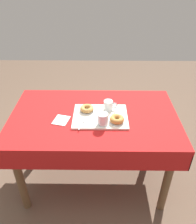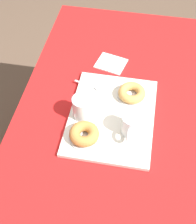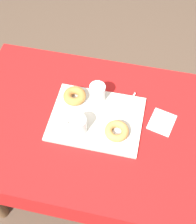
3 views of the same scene
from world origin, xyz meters
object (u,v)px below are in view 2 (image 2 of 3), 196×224
(tea_mug_left, at_px, (131,125))
(dining_table, at_px, (118,123))
(teaspoon_near, at_px, (95,87))
(paper_napkin, at_px, (111,64))
(water_glass_near, at_px, (83,108))
(sugar_donut_right, at_px, (84,134))
(serving_tray, at_px, (112,116))
(donut_plate_right, at_px, (84,137))
(donut_plate_left, at_px, (131,96))
(sugar_donut_left, at_px, (132,93))

(tea_mug_left, bearing_deg, dining_table, 25.37)
(teaspoon_near, distance_m, paper_napkin, 0.18)
(water_glass_near, distance_m, sugar_donut_right, 0.11)
(serving_tray, xyz_separation_m, sugar_donut_right, (-0.12, 0.08, 0.03))
(donut_plate_right, height_order, sugar_donut_right, sugar_donut_right)
(donut_plate_left, xyz_separation_m, teaspoon_near, (0.02, 0.15, 0.00))
(water_glass_near, height_order, sugar_donut_left, water_glass_near)
(dining_table, xyz_separation_m, serving_tray, (-0.05, 0.02, 0.11))
(donut_plate_right, height_order, paper_napkin, donut_plate_right)
(donut_plate_left, xyz_separation_m, sugar_donut_left, (0.00, 0.00, 0.02))
(dining_table, height_order, sugar_donut_right, sugar_donut_right)
(water_glass_near, bearing_deg, dining_table, -62.42)
(serving_tray, relative_size, tea_mug_left, 3.80)
(sugar_donut_left, bearing_deg, dining_table, 144.90)
(dining_table, relative_size, sugar_donut_left, 12.22)
(donut_plate_left, bearing_deg, paper_napkin, 30.26)
(tea_mug_left, distance_m, sugar_donut_right, 0.17)
(sugar_donut_right, xyz_separation_m, paper_napkin, (0.42, -0.03, -0.04))
(water_glass_near, height_order, sugar_donut_right, water_glass_near)
(serving_tray, height_order, tea_mug_left, tea_mug_left)
(teaspoon_near, bearing_deg, paper_napkin, 91.33)
(tea_mug_left, relative_size, teaspoon_near, 0.89)
(donut_plate_right, distance_m, teaspoon_near, 0.25)
(water_glass_near, distance_m, donut_plate_right, 0.11)
(sugar_donut_right, bearing_deg, donut_plate_left, -32.29)
(paper_napkin, bearing_deg, water_glass_near, 169.24)
(sugar_donut_left, xyz_separation_m, paper_napkin, (0.19, 0.11, -0.04))
(dining_table, relative_size, sugar_donut_right, 12.22)
(water_glass_near, distance_m, teaspoon_near, 0.15)
(sugar_donut_left, bearing_deg, serving_tray, 149.13)
(water_glass_near, xyz_separation_m, donut_plate_left, (0.13, -0.17, -0.04))
(sugar_donut_left, xyz_separation_m, teaspoon_near, (0.02, 0.15, -0.02))
(water_glass_near, bearing_deg, sugar_donut_right, -165.17)
(dining_table, xyz_separation_m, tea_mug_left, (-0.12, -0.05, 0.15))
(dining_table, xyz_separation_m, donut_plate_left, (0.06, -0.04, 0.12))
(teaspoon_near, xyz_separation_m, paper_napkin, (0.17, -0.04, -0.02))
(serving_tray, height_order, sugar_donut_left, sugar_donut_left)
(sugar_donut_left, distance_m, sugar_donut_right, 0.27)
(tea_mug_left, height_order, water_glass_near, water_glass_near)
(serving_tray, distance_m, sugar_donut_left, 0.13)
(teaspoon_near, relative_size, paper_napkin, 1.00)
(donut_plate_left, bearing_deg, donut_plate_right, 147.71)
(tea_mug_left, xyz_separation_m, sugar_donut_right, (-0.06, 0.16, -0.01))
(donut_plate_left, relative_size, donut_plate_right, 1.00)
(donut_plate_left, relative_size, sugar_donut_right, 1.06)
(donut_plate_right, bearing_deg, water_glass_near, 14.83)
(water_glass_near, bearing_deg, paper_napkin, -10.76)
(tea_mug_left, distance_m, donut_plate_left, 0.18)
(dining_table, bearing_deg, donut_plate_left, -35.10)
(water_glass_near, bearing_deg, teaspoon_near, -7.18)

